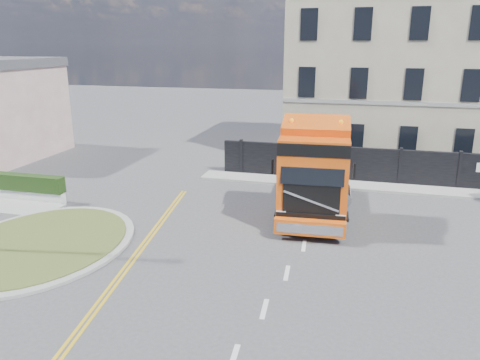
# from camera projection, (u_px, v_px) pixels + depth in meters

# --- Properties ---
(ground) EXTENTS (120.00, 120.00, 0.00)m
(ground) POSITION_uv_depth(u_px,v_px,m) (234.00, 234.00, 19.28)
(ground) COLOR #424244
(ground) RESTS_ON ground
(traffic_island) EXTENTS (6.80, 6.80, 0.17)m
(traffic_island) POSITION_uv_depth(u_px,v_px,m) (40.00, 244.00, 18.16)
(traffic_island) COLOR gray
(traffic_island) RESTS_ON ground
(hoarding_fence) EXTENTS (18.80, 0.25, 2.00)m
(hoarding_fence) POSITION_uv_depth(u_px,v_px,m) (391.00, 167.00, 25.76)
(hoarding_fence) COLOR black
(hoarding_fence) RESTS_ON ground
(georgian_building) EXTENTS (12.30, 10.30, 12.80)m
(georgian_building) POSITION_uv_depth(u_px,v_px,m) (384.00, 71.00, 31.51)
(georgian_building) COLOR #C1BB99
(georgian_building) RESTS_ON ground
(pavement_far) EXTENTS (20.00, 1.60, 0.12)m
(pavement_far) POSITION_uv_depth(u_px,v_px,m) (380.00, 187.00, 25.33)
(pavement_far) COLOR gray
(pavement_far) RESTS_ON ground
(truck) EXTENTS (3.21, 7.60, 4.47)m
(truck) POSITION_uv_depth(u_px,v_px,m) (314.00, 177.00, 20.31)
(truck) COLOR black
(truck) RESTS_ON ground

